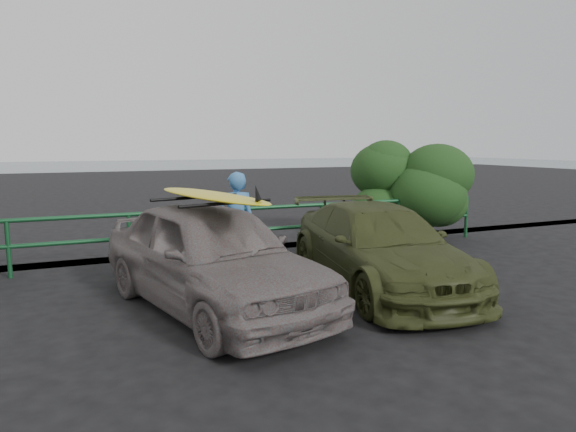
% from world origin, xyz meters
% --- Properties ---
extents(ground, '(80.00, 80.00, 0.00)m').
position_xyz_m(ground, '(0.00, 0.00, 0.00)').
color(ground, black).
extents(ocean, '(200.00, 200.00, 0.00)m').
position_xyz_m(ocean, '(0.00, 60.00, 0.00)').
color(ocean, slate).
rests_on(ocean, ground).
extents(guardrail, '(14.00, 0.08, 1.04)m').
position_xyz_m(guardrail, '(0.00, 5.00, 0.52)').
color(guardrail, '#124222').
rests_on(guardrail, ground).
extents(shrub_right, '(3.20, 2.40, 2.40)m').
position_xyz_m(shrub_right, '(5.00, 5.50, 1.20)').
color(shrub_right, '#1C3D16').
rests_on(shrub_right, ground).
extents(sedan, '(2.78, 4.74, 1.51)m').
position_xyz_m(sedan, '(-0.20, 2.02, 0.76)').
color(sedan, '#675D5C').
rests_on(sedan, ground).
extents(olive_vehicle, '(2.46, 4.75, 1.32)m').
position_xyz_m(olive_vehicle, '(2.56, 2.06, 0.66)').
color(olive_vehicle, '#383E1B').
rests_on(olive_vehicle, ground).
extents(man, '(0.72, 0.52, 1.81)m').
position_xyz_m(man, '(0.74, 3.88, 0.91)').
color(man, teal).
rests_on(man, ground).
extents(roof_rack, '(1.54, 1.24, 0.05)m').
position_xyz_m(roof_rack, '(-0.20, 2.02, 1.54)').
color(roof_rack, black).
rests_on(roof_rack, sedan).
extents(surfboard, '(1.25, 2.92, 0.08)m').
position_xyz_m(surfboard, '(-0.20, 2.02, 1.60)').
color(surfboard, yellow).
rests_on(surfboard, roof_rack).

